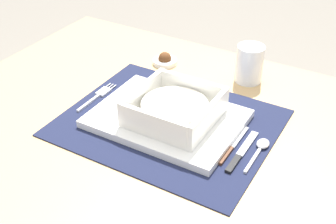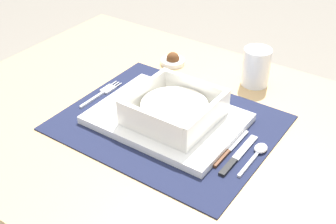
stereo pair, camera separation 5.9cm
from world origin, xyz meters
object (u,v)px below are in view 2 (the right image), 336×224
butter_knife (237,157)px  drinking_glass (256,69)px  condiment_saucer (173,60)px  dining_table (160,156)px  bread_knife (228,150)px  fork (104,92)px  porridge_bowl (174,110)px  spoon (258,151)px

butter_knife → drinking_glass: (-0.09, 0.28, 0.03)m
drinking_glass → condiment_saucer: size_ratio=1.47×
dining_table → condiment_saucer: 0.28m
bread_knife → fork: bearing=177.8°
bread_knife → dining_table: bearing=177.3°
dining_table → fork: 0.20m
fork → drinking_glass: (0.27, 0.24, 0.03)m
fork → bread_knife: bearing=-2.5°
butter_knife → drinking_glass: drinking_glass is taller
fork → butter_knife: size_ratio=0.95×
dining_table → drinking_glass: (0.10, 0.25, 0.14)m
porridge_bowl → butter_knife: size_ratio=1.20×
condiment_saucer → butter_knife: bearing=-38.5°
drinking_glass → condiment_saucer: bearing=-172.8°
porridge_bowl → condiment_saucer: bearing=124.5°
bread_knife → drinking_glass: drinking_glass is taller
butter_knife → fork: bearing=171.5°
drinking_glass → porridge_bowl: bearing=-103.9°
porridge_bowl → butter_knife: porridge_bowl is taller
dining_table → butter_knife: butter_knife is taller
dining_table → condiment_saucer: bearing=117.6°
porridge_bowl → condiment_saucer: size_ratio=2.69×
fork → bread_knife: bread_knife is taller
fork → condiment_saucer: (0.05, 0.21, 0.00)m
spoon → butter_knife: (-0.03, -0.04, -0.00)m
bread_knife → condiment_saucer: 0.37m
fork → drinking_glass: 0.36m
dining_table → drinking_glass: size_ratio=10.88×
condiment_saucer → drinking_glass: bearing=7.2°
butter_knife → condiment_saucer: condiment_saucer is taller
dining_table → bread_knife: (0.17, -0.01, 0.11)m
spoon → butter_knife: spoon is taller
porridge_bowl → fork: 0.21m
dining_table → spoon: size_ratio=9.10×
butter_knife → dining_table: bearing=169.9°
fork → spoon: 0.39m
porridge_bowl → fork: size_ratio=1.26×
porridge_bowl → condiment_saucer: porridge_bowl is taller
porridge_bowl → butter_knife: 0.16m
porridge_bowl → bread_knife: porridge_bowl is taller
porridge_bowl → spoon: 0.19m
butter_knife → drinking_glass: 0.29m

